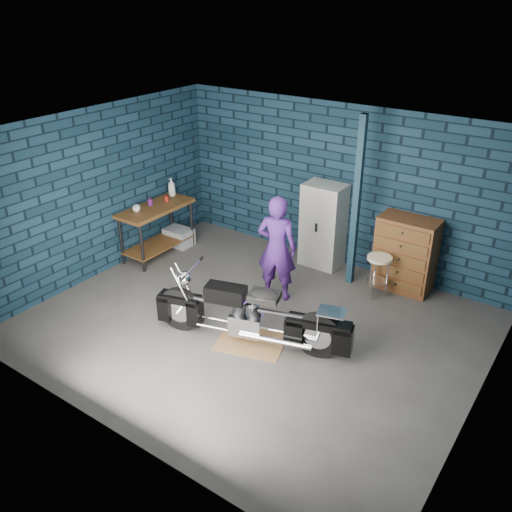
{
  "coord_description": "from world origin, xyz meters",
  "views": [
    {
      "loc": [
        3.69,
        -5.21,
        4.33
      ],
      "look_at": [
        -0.15,
        0.3,
        0.94
      ],
      "focal_mm": 38.0,
      "sensor_mm": 36.0,
      "label": 1
    }
  ],
  "objects": [
    {
      "name": "cup_a",
      "position": [
        -2.77,
        0.56,
        0.96
      ],
      "size": [
        0.15,
        0.15,
        0.1
      ],
      "primitive_type": "imported",
      "rotation": [
        0.0,
        0.0,
        0.11
      ],
      "color": "beige",
      "rests_on": "workbench"
    },
    {
      "name": "support_post",
      "position": [
        0.55,
        1.95,
        1.35
      ],
      "size": [
        0.1,
        0.1,
        2.7
      ],
      "primitive_type": "cube",
      "color": "#122A38",
      "rests_on": "ground"
    },
    {
      "name": "person",
      "position": [
        -0.17,
        0.87,
        0.82
      ],
      "size": [
        0.69,
        0.55,
        1.65
      ],
      "primitive_type": "imported",
      "rotation": [
        0.0,
        0.0,
        3.44
      ],
      "color": "#421E71",
      "rests_on": "ground"
    },
    {
      "name": "locker",
      "position": [
        -0.13,
        2.23,
        0.72
      ],
      "size": [
        0.67,
        0.48,
        1.44
      ],
      "primitive_type": "cube",
      "color": "beige",
      "rests_on": "ground"
    },
    {
      "name": "workbench",
      "position": [
        -2.68,
        0.91,
        0.46
      ],
      "size": [
        0.6,
        1.4,
        0.91
      ],
      "primitive_type": "cube",
      "color": "brown",
      "rests_on": "ground"
    },
    {
      "name": "room_walls",
      "position": [
        0.0,
        0.55,
        1.9
      ],
      "size": [
        6.02,
        5.01,
        2.71
      ],
      "color": "#0E2230",
      "rests_on": "ground"
    },
    {
      "name": "bottle",
      "position": [
        -2.81,
        1.47,
        1.08
      ],
      "size": [
        0.13,
        0.13,
        0.33
      ],
      "primitive_type": "imported",
      "rotation": [
        0.0,
        0.0,
        -0.01
      ],
      "color": "gray",
      "rests_on": "workbench"
    },
    {
      "name": "drip_mat",
      "position": [
        0.2,
        -0.33,
        0.0
      ],
      "size": [
        1.05,
        0.9,
        0.01
      ],
      "primitive_type": "cube",
      "rotation": [
        0.0,
        0.0,
        0.28
      ],
      "color": "olive",
      "rests_on": "ground"
    },
    {
      "name": "ground",
      "position": [
        0.0,
        0.0,
        0.0
      ],
      "size": [
        6.0,
        6.0,
        0.0
      ],
      "primitive_type": "plane",
      "color": "#4D4A47",
      "rests_on": "ground"
    },
    {
      "name": "shop_stool",
      "position": [
        1.09,
        1.76,
        0.34
      ],
      "size": [
        0.44,
        0.44,
        0.68
      ],
      "primitive_type": null,
      "rotation": [
        0.0,
        0.0,
        0.21
      ],
      "color": "beige",
      "rests_on": "ground"
    },
    {
      "name": "motorcycle",
      "position": [
        0.2,
        -0.33,
        0.5
      ],
      "size": [
        2.37,
        1.24,
        1.01
      ],
      "primitive_type": null,
      "rotation": [
        0.0,
        0.0,
        0.28
      ],
      "color": "black",
      "rests_on": "ground"
    },
    {
      "name": "mug_purple",
      "position": [
        -2.8,
        0.91,
        0.97
      ],
      "size": [
        0.1,
        0.1,
        0.11
      ],
      "primitive_type": "cylinder",
      "rotation": [
        0.0,
        0.0,
        0.25
      ],
      "color": "#581964",
      "rests_on": "workbench"
    },
    {
      "name": "storage_bin",
      "position": [
        -2.66,
        1.41,
        0.16
      ],
      "size": [
        0.5,
        0.36,
        0.31
      ],
      "primitive_type": "cube",
      "color": "gray",
      "rests_on": "ground"
    },
    {
      "name": "tool_chest",
      "position": [
        1.31,
        2.23,
        0.59
      ],
      "size": [
        0.89,
        0.49,
        1.18
      ],
      "primitive_type": "cube",
      "color": "brown",
      "rests_on": "ground"
    },
    {
      "name": "mug_red",
      "position": [
        -2.68,
        1.19,
        0.96
      ],
      "size": [
        0.09,
        0.09,
        0.1
      ],
      "primitive_type": "cylinder",
      "rotation": [
        0.0,
        0.0,
        -0.18
      ],
      "color": "maroon",
      "rests_on": "workbench"
    }
  ]
}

